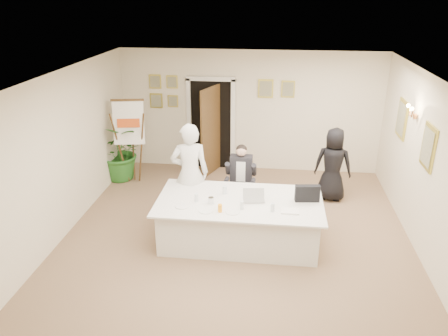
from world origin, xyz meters
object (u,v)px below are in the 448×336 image
Objects in this scene: laptop at (254,192)px; laptop_bag at (307,193)px; standing_woman at (333,165)px; potted_palm at (121,151)px; oj_glass at (220,208)px; standing_man at (190,174)px; paper_stack at (290,211)px; conference_table at (239,221)px; flip_chart at (131,146)px; seated_man at (241,178)px; steel_jug at (211,200)px.

laptop_bag is at bearing -4.61° from laptop.
potted_palm is at bearing 5.12° from standing_woman.
oj_glass is at bearing 60.17° from standing_woman.
laptop is 2.82× the size of oj_glass.
potted_palm is at bearing 132.86° from oj_glass.
standing_man reaches higher than paper_stack.
paper_stack is (-0.90, -2.16, 0.03)m from standing_woman.
standing_man is at bearing 146.08° from conference_table.
laptop_bag is 3.10× the size of oj_glass.
conference_table is 1.47× the size of flip_chart.
potted_palm is at bearing 142.58° from seated_man.
laptop is at bearing 18.12° from steel_jug.
laptop_bag is at bearing 152.65° from standing_man.
standing_woman is at bearing -4.51° from flip_chart.
potted_palm is 4.54m from paper_stack.
potted_palm is at bearing 151.63° from flip_chart.
standing_woman reaches higher than laptop.
flip_chart is 4.21m from paper_stack.
standing_man reaches higher than potted_palm.
standing_man is at bearing -41.92° from potted_palm.
conference_table is at bearing -40.55° from flip_chart.
standing_man is at bearing 146.24° from laptop.
standing_woman is 4.14× the size of laptop.
oj_glass is (2.29, -2.63, -0.02)m from flip_chart.
potted_palm is 3.61× the size of laptop.
paper_stack is at bearing -73.47° from seated_man.
oj_glass is (0.69, -1.08, -0.10)m from standing_man.
standing_woman is 1.86m from laptop_bag.
flip_chart is 0.99× the size of standing_man.
flip_chart is at bearing 135.04° from laptop.
flip_chart is 1.41× the size of potted_palm.
laptop is at bearing 176.29° from laptop_bag.
potted_palm reaches higher than paper_stack.
flip_chart is at bearing 139.45° from conference_table.
conference_table is 1.81× the size of standing_woman.
laptop is at bearing -37.33° from flip_chart.
laptop_bag is at bearing 21.47° from oj_glass.
flip_chart is 17.00× the size of steel_jug.
laptop_bag is 3.66× the size of steel_jug.
conference_table is 0.65m from steel_jug.
standing_man is (-0.89, -0.53, 0.27)m from seated_man.
standing_woman is at bearing 46.97° from conference_table.
oj_glass is at bearing 109.65° from standing_man.
flip_chart is 4.22m from laptop_bag.
potted_palm reaches higher than laptop_bag.
standing_man is 2.03m from paper_stack.
standing_woman reaches higher than seated_man.
steel_jug is at bearing 173.52° from paper_stack.
oj_glass is (-1.38, -0.54, -0.08)m from laptop_bag.
flip_chart reaches higher than laptop_bag.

